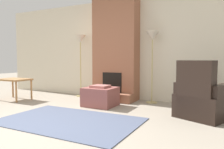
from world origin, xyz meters
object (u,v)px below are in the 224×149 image
at_px(floor_lamp_left, 80,44).
at_px(side_table, 14,81).
at_px(ottoman, 100,96).
at_px(armchair, 202,101).
at_px(floor_lamp_right, 152,42).

bearing_deg(floor_lamp_left, side_table, -134.29).
bearing_deg(side_table, floor_lamp_left, 45.71).
distance_m(ottoman, armchair, 2.10).
bearing_deg(floor_lamp_right, side_table, -159.32).
relative_size(ottoman, side_table, 0.86).
height_order(armchair, floor_lamp_left, floor_lamp_left).
xyz_separation_m(side_table, floor_lamp_left, (1.19, 1.22, 0.99)).
distance_m(ottoman, side_table, 2.37).
xyz_separation_m(floor_lamp_left, floor_lamp_right, (2.05, -0.00, -0.01)).
bearing_deg(floor_lamp_left, ottoman, -37.42).
bearing_deg(floor_lamp_right, ottoman, -136.24).
height_order(armchair, floor_lamp_right, floor_lamp_right).
bearing_deg(ottoman, side_table, -171.40).
distance_m(ottoman, floor_lamp_right, 1.76).
bearing_deg(side_table, armchair, 3.72).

